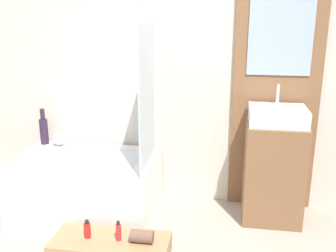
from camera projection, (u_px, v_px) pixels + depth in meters
wall_tiled_back at (165, 57)px, 3.39m from camera, size 4.20×0.06×2.60m
wall_wood_accent at (279, 58)px, 3.19m from camera, size 0.72×0.04×2.60m
bathtub at (87, 185)px, 3.37m from camera, size 1.18×0.77×0.50m
glass_shower_screen at (147, 99)px, 2.96m from camera, size 0.01×0.53×1.10m
wooden_step_bench at (111, 248)px, 2.78m from camera, size 0.83×0.35×0.14m
vanity_cabinet at (273, 172)px, 3.22m from camera, size 0.47×0.43×0.83m
sink at (278, 115)px, 3.09m from camera, size 0.44×0.36×0.30m
vase_tall_dark at (44, 130)px, 3.61m from camera, size 0.08×0.08×0.33m
vase_round_light at (59, 139)px, 3.59m from camera, size 0.12×0.12×0.12m
bottle_soap_primary at (87, 230)px, 2.76m from camera, size 0.05×0.05×0.13m
bottle_soap_secondary at (118, 232)px, 2.73m from camera, size 0.04×0.04×0.15m
towel_roll at (142, 236)px, 2.71m from camera, size 0.16×0.09×0.09m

